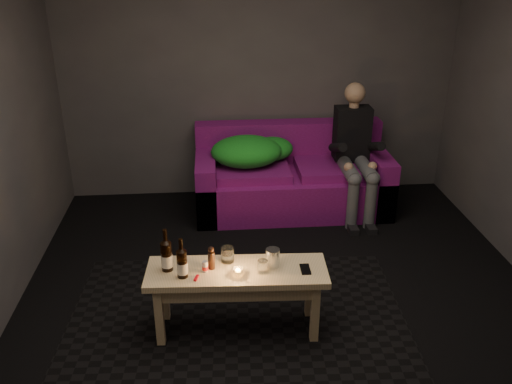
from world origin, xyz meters
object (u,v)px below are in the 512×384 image
sofa (291,179)px  steel_cup (273,258)px  person (355,149)px  coffee_table (237,281)px  beer_bottle_a (167,255)px  beer_bottle_b (182,263)px

sofa → steel_cup: 1.98m
sofa → person: person is taller
coffee_table → beer_bottle_a: size_ratio=4.06×
person → beer_bottle_b: person is taller
beer_bottle_a → beer_bottle_b: beer_bottle_a is taller
sofa → beer_bottle_a: 2.22m
sofa → coffee_table: size_ratio=1.56×
beer_bottle_b → sofa: bearing=63.3°
beer_bottle_a → steel_cup: bearing=-1.0°
sofa → steel_cup: (-0.41, -1.92, 0.26)m
coffee_table → beer_bottle_a: bearing=175.6°
coffee_table → beer_bottle_b: beer_bottle_b is taller
sofa → person: 0.71m
beer_bottle_b → coffee_table: bearing=8.9°
beer_bottle_a → sofa: bearing=59.8°
person → beer_bottle_b: (-1.60, -1.84, -0.06)m
beer_bottle_b → steel_cup: bearing=7.5°
steel_cup → coffee_table: bearing=-174.5°
sofa → steel_cup: bearing=-102.0°
person → steel_cup: person is taller
person → beer_bottle_a: size_ratio=4.22×
coffee_table → beer_bottle_b: bearing=-171.1°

